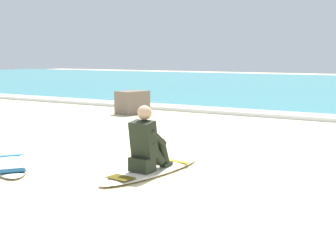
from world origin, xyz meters
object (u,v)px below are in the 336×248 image
(surfboard_main, at_px, (152,171))
(surfboard_spare_near, at_px, (10,164))
(surfer_seated, at_px, (147,145))
(shoreline_rock, at_px, (132,102))

(surfboard_main, relative_size, surfboard_spare_near, 1.22)
(surfer_seated, relative_size, shoreline_rock, 1.05)
(surfboard_main, bearing_deg, surfer_seated, -101.51)
(surfboard_spare_near, bearing_deg, surfer_seated, 18.89)
(surfboard_spare_near, height_order, shoreline_rock, shoreline_rock)
(surfer_seated, height_order, surfboard_spare_near, surfer_seated)
(surfboard_main, height_order, surfboard_spare_near, same)
(surfboard_main, relative_size, surfer_seated, 2.32)
(shoreline_rock, bearing_deg, surfer_seated, -52.72)
(surfboard_main, bearing_deg, shoreline_rock, 127.92)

